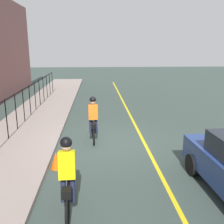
# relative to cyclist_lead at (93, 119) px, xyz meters

# --- Properties ---
(ground_plane) EXTENTS (80.00, 80.00, 0.00)m
(ground_plane) POSITION_rel_cyclist_lead_xyz_m (-0.29, -0.41, -0.91)
(ground_plane) COLOR #37443F
(lane_line_centre) EXTENTS (36.00, 0.12, 0.01)m
(lane_line_centre) POSITION_rel_cyclist_lead_xyz_m (-0.29, -2.01, -0.91)
(lane_line_centre) COLOR yellow
(lane_line_centre) RESTS_ON ground
(sidewalk) EXTENTS (40.00, 3.20, 0.15)m
(sidewalk) POSITION_rel_cyclist_lead_xyz_m (-0.29, 2.99, -0.84)
(sidewalk) COLOR gray
(sidewalk) RESTS_ON ground
(iron_fence) EXTENTS (20.87, 0.04, 1.60)m
(iron_fence) POSITION_rel_cyclist_lead_xyz_m (0.71, 3.39, 0.35)
(iron_fence) COLOR black
(iron_fence) RESTS_ON sidewalk
(cyclist_lead) EXTENTS (1.71, 0.37, 1.83)m
(cyclist_lead) POSITION_rel_cyclist_lead_xyz_m (0.00, 0.00, 0.00)
(cyclist_lead) COLOR black
(cyclist_lead) RESTS_ON ground
(cyclist_follow) EXTENTS (1.71, 0.37, 1.83)m
(cyclist_follow) POSITION_rel_cyclist_lead_xyz_m (-4.61, 0.53, 0.00)
(cyclist_follow) COLOR black
(cyclist_follow) RESTS_ON ground
(traffic_cone_near) EXTENTS (0.36, 0.36, 0.54)m
(traffic_cone_near) POSITION_rel_cyclist_lead_xyz_m (-2.35, 1.15, -0.64)
(traffic_cone_near) COLOR #E8590C
(traffic_cone_near) RESTS_ON ground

